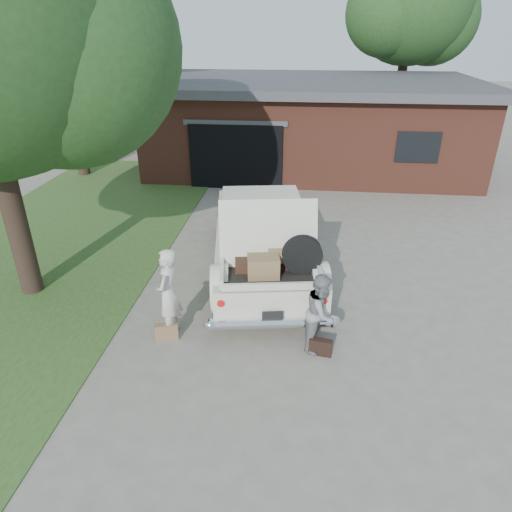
# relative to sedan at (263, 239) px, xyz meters

# --- Properties ---
(ground) EXTENTS (90.00, 90.00, 0.00)m
(ground) POSITION_rel_sedan_xyz_m (-0.01, -2.02, -0.83)
(ground) COLOR gray
(ground) RESTS_ON ground
(grass_strip) EXTENTS (6.00, 16.00, 0.02)m
(grass_strip) POSITION_rel_sedan_xyz_m (-5.51, 0.98, -0.82)
(grass_strip) COLOR #2D4C1E
(grass_strip) RESTS_ON ground
(house) EXTENTS (12.80, 7.80, 3.30)m
(house) POSITION_rel_sedan_xyz_m (0.98, 9.45, 0.84)
(house) COLOR brown
(house) RESTS_ON ground
(tree_right) EXTENTS (6.11, 5.31, 8.72)m
(tree_right) POSITION_rel_sedan_xyz_m (5.31, 14.46, 4.97)
(tree_right) COLOR #38281E
(tree_right) RESTS_ON ground
(sedan) EXTENTS (3.01, 5.89, 2.29)m
(sedan) POSITION_rel_sedan_xyz_m (0.00, 0.00, 0.00)
(sedan) COLOR beige
(sedan) RESTS_ON ground
(woman_left) EXTENTS (0.45, 0.65, 1.73)m
(woman_left) POSITION_rel_sedan_xyz_m (-1.45, -2.61, 0.04)
(woman_left) COLOR beige
(woman_left) RESTS_ON ground
(woman_right) EXTENTS (0.77, 0.86, 1.46)m
(woman_right) POSITION_rel_sedan_xyz_m (1.27, -2.70, -0.10)
(woman_right) COLOR gray
(woman_right) RESTS_ON ground
(suitcase_left) EXTENTS (0.44, 0.24, 0.32)m
(suitcase_left) POSITION_rel_sedan_xyz_m (-1.50, -2.79, -0.67)
(suitcase_left) COLOR #8A6546
(suitcase_left) RESTS_ON ground
(suitcase_right) EXTENTS (0.42, 0.19, 0.31)m
(suitcase_right) POSITION_rel_sedan_xyz_m (1.28, -2.92, -0.67)
(suitcase_right) COLOR black
(suitcase_right) RESTS_ON ground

